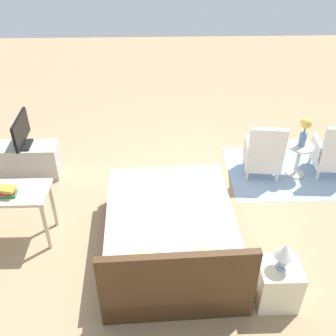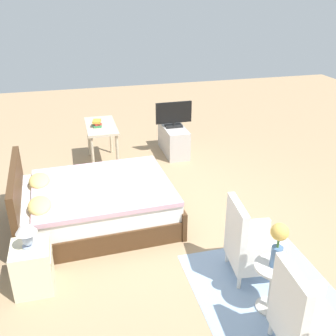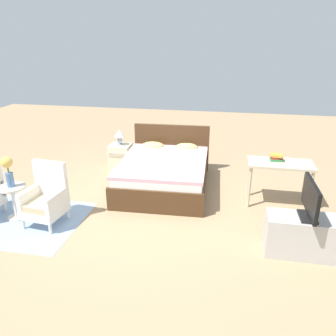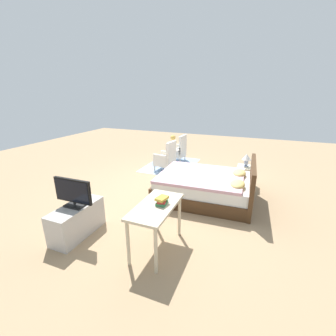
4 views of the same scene
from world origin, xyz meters
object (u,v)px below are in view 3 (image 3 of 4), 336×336
object	(u,v)px
flower_vase	(8,168)
vanity_desk	(280,169)
tv_flatscreen	(311,200)
side_table	(14,198)
bed	(165,172)
nightstand	(121,157)
tv_stand	(304,236)
armchair_by_window_right	(46,199)
book_stack	(276,157)
table_lamp	(119,135)

from	to	relation	value
flower_vase	vanity_desk	xyz separation A→B (m)	(4.04, 1.26, -0.20)
flower_vase	tv_flatscreen	world-z (taller)	tv_flatscreen
flower_vase	side_table	bearing A→B (deg)	-26.57
bed	side_table	world-z (taller)	bed
nightstand	tv_stand	size ratio (longest dim) A/B	0.55
flower_vase	tv_stand	size ratio (longest dim) A/B	0.50
bed	tv_flatscreen	size ratio (longest dim) A/B	3.05
armchair_by_window_right	flower_vase	xyz separation A→B (m)	(-0.56, 0.01, 0.45)
tv_stand	side_table	bearing A→B (deg)	178.23
nightstand	book_stack	distance (m)	3.25
tv_flatscreen	vanity_desk	size ratio (longest dim) A/B	0.67
table_lamp	tv_stand	bearing A→B (deg)	-36.90
flower_vase	nightstand	size ratio (longest dim) A/B	0.90
bed	flower_vase	size ratio (longest dim) A/B	4.44
tv_flatscreen	book_stack	bearing A→B (deg)	99.41
nightstand	book_stack	world-z (taller)	book_stack
vanity_desk	tv_flatscreen	bearing A→B (deg)	-82.76
side_table	vanity_desk	size ratio (longest dim) A/B	0.52
book_stack	flower_vase	bearing A→B (deg)	-161.46
armchair_by_window_right	flower_vase	world-z (taller)	flower_vase
flower_vase	tv_flatscreen	bearing A→B (deg)	-1.77
nightstand	vanity_desk	world-z (taller)	vanity_desk
side_table	book_stack	xyz separation A→B (m)	(3.97, 1.33, 0.46)
table_lamp	book_stack	bearing A→B (deg)	-18.23
armchair_by_window_right	table_lamp	distance (m)	2.40
table_lamp	tv_stand	distance (m)	4.13
table_lamp	tv_stand	size ratio (longest dim) A/B	0.34
tv_flatscreen	tv_stand	bearing A→B (deg)	-179.10
tv_flatscreen	vanity_desk	distance (m)	1.41
tv_flatscreen	bed	bearing A→B (deg)	141.60
bed	armchair_by_window_right	bearing A→B (deg)	-133.04
nightstand	book_stack	bearing A→B (deg)	-18.22
side_table	flower_vase	size ratio (longest dim) A/B	1.13
bed	side_table	size ratio (longest dim) A/B	3.92
bed	table_lamp	bearing A→B (deg)	146.23
side_table	book_stack	distance (m)	4.21
vanity_desk	bed	bearing A→B (deg)	170.72
nightstand	vanity_desk	bearing A→B (deg)	-19.02
armchair_by_window_right	tv_stand	bearing A→B (deg)	-1.90
nightstand	tv_stand	bearing A→B (deg)	-36.90
bed	table_lamp	distance (m)	1.41
flower_vase	book_stack	size ratio (longest dim) A/B	2.24
book_stack	tv_flatscreen	bearing A→B (deg)	-80.59
armchair_by_window_right	nightstand	bearing A→B (deg)	80.91
table_lamp	vanity_desk	distance (m)	3.29
side_table	vanity_desk	bearing A→B (deg)	17.36
tv_stand	tv_flatscreen	size ratio (longest dim) A/B	1.38
flower_vase	table_lamp	bearing A→B (deg)	68.28
bed	nightstand	xyz separation A→B (m)	(-1.12, 0.75, -0.03)
armchair_by_window_right	tv_stand	size ratio (longest dim) A/B	0.96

